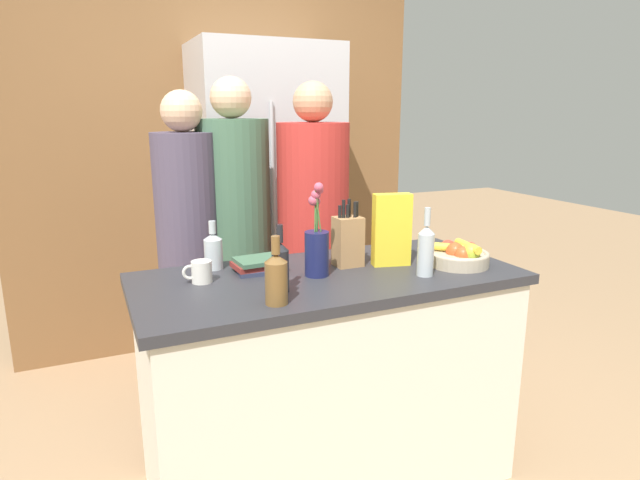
% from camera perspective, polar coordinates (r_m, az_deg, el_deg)
% --- Properties ---
extents(ground_plane, '(14.00, 14.00, 0.00)m').
position_cam_1_polar(ground_plane, '(2.58, 0.87, -23.90)').
color(ground_plane, '#A37F5B').
extents(kitchen_island, '(1.53, 0.70, 0.94)m').
position_cam_1_polar(kitchen_island, '(2.33, 0.91, -14.67)').
color(kitchen_island, silver).
rests_on(kitchen_island, ground_plane).
extents(back_wall_wood, '(2.73, 0.12, 2.60)m').
position_cam_1_polar(back_wall_wood, '(3.70, -10.52, 9.12)').
color(back_wall_wood, brown).
rests_on(back_wall_wood, ground_plane).
extents(refrigerator, '(0.86, 0.62, 1.97)m').
position_cam_1_polar(refrigerator, '(3.44, -5.68, 3.68)').
color(refrigerator, '#B7B7BC').
rests_on(refrigerator, ground_plane).
extents(fruit_bowl, '(0.25, 0.25, 0.10)m').
position_cam_1_polar(fruit_bowl, '(2.33, 14.64, -1.59)').
color(fruit_bowl, tan).
rests_on(fruit_bowl, kitchen_island).
extents(knife_block, '(0.11, 0.09, 0.28)m').
position_cam_1_polar(knife_block, '(2.24, 3.00, -0.04)').
color(knife_block, '#A87A4C').
rests_on(knife_block, kitchen_island).
extents(flower_vase, '(0.10, 0.10, 0.37)m').
position_cam_1_polar(flower_vase, '(2.09, -0.35, -0.64)').
color(flower_vase, '#191E4C').
rests_on(flower_vase, kitchen_island).
extents(cereal_box, '(0.17, 0.10, 0.30)m').
position_cam_1_polar(cereal_box, '(2.25, 7.66, 1.08)').
color(cereal_box, yellow).
rests_on(cereal_box, kitchen_island).
extents(coffee_mug, '(0.11, 0.08, 0.08)m').
position_cam_1_polar(coffee_mug, '(2.08, -12.60, -3.33)').
color(coffee_mug, silver).
rests_on(coffee_mug, kitchen_island).
extents(book_stack, '(0.20, 0.16, 0.05)m').
position_cam_1_polar(book_stack, '(2.18, -6.64, -2.63)').
color(book_stack, '#2D334C').
rests_on(book_stack, kitchen_island).
extents(bottle_oil, '(0.08, 0.08, 0.24)m').
position_cam_1_polar(bottle_oil, '(1.80, -4.69, -4.00)').
color(bottle_oil, brown).
rests_on(bottle_oil, kitchen_island).
extents(bottle_vinegar, '(0.07, 0.07, 0.27)m').
position_cam_1_polar(bottle_vinegar, '(2.14, 11.23, -0.96)').
color(bottle_vinegar, '#B2BCC1').
rests_on(bottle_vinegar, kitchen_island).
extents(bottle_wine, '(0.08, 0.08, 0.20)m').
position_cam_1_polar(bottle_wine, '(2.24, -11.31, -1.07)').
color(bottle_wine, '#B2BCC1').
rests_on(bottle_wine, kitchen_island).
extents(bottle_water, '(0.06, 0.06, 0.25)m').
position_cam_1_polar(bottle_water, '(1.92, -4.25, -2.73)').
color(bottle_water, black).
rests_on(bottle_water, kitchen_island).
extents(person_at_sink, '(0.31, 0.31, 1.67)m').
position_cam_1_polar(person_at_sink, '(2.71, -13.80, -0.12)').
color(person_at_sink, '#383842').
rests_on(person_at_sink, ground_plane).
extents(person_in_blue, '(0.36, 0.36, 1.74)m').
position_cam_1_polar(person_in_blue, '(2.79, -8.98, 1.08)').
color(person_in_blue, '#383842').
rests_on(person_in_blue, ground_plane).
extents(person_in_red_tee, '(0.37, 0.37, 1.72)m').
position_cam_1_polar(person_in_red_tee, '(2.79, -0.73, 0.94)').
color(person_in_red_tee, '#383842').
rests_on(person_in_red_tee, ground_plane).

